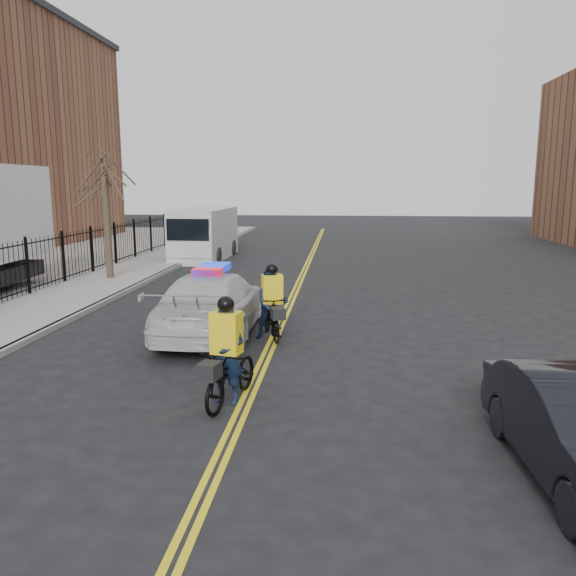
% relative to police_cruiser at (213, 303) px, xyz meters
% --- Properties ---
extents(ground, '(120.00, 120.00, 0.00)m').
position_rel_police_cruiser_xyz_m(ground, '(1.64, -2.48, -0.82)').
color(ground, black).
rests_on(ground, ground).
extents(center_line_left, '(0.10, 60.00, 0.01)m').
position_rel_police_cruiser_xyz_m(center_line_left, '(1.56, 5.52, -0.81)').
color(center_line_left, yellow).
rests_on(center_line_left, ground).
extents(center_line_right, '(0.10, 60.00, 0.01)m').
position_rel_police_cruiser_xyz_m(center_line_right, '(1.72, 5.52, -0.81)').
color(center_line_right, yellow).
rests_on(center_line_right, ground).
extents(sidewalk, '(3.00, 60.00, 0.15)m').
position_rel_police_cruiser_xyz_m(sidewalk, '(-5.86, 5.52, -0.74)').
color(sidewalk, gray).
rests_on(sidewalk, ground).
extents(curb, '(0.20, 60.00, 0.15)m').
position_rel_police_cruiser_xyz_m(curb, '(-4.36, 5.52, -0.74)').
color(curb, gray).
rests_on(curb, ground).
extents(iron_fence, '(0.12, 28.00, 2.00)m').
position_rel_police_cruiser_xyz_m(iron_fence, '(-7.36, 5.52, 0.18)').
color(iron_fence, black).
rests_on(iron_fence, ground).
extents(street_tree, '(3.20, 3.20, 4.80)m').
position_rel_police_cruiser_xyz_m(street_tree, '(-5.96, 7.52, 2.72)').
color(street_tree, '#3C2F23').
rests_on(street_tree, sidewalk).
extents(police_cruiser, '(2.28, 5.58, 1.78)m').
position_rel_police_cruiser_xyz_m(police_cruiser, '(0.00, 0.00, 0.00)').
color(police_cruiser, silver).
rests_on(police_cruiser, ground).
extents(cargo_van, '(2.49, 6.24, 2.59)m').
position_rel_police_cruiser_xyz_m(cargo_van, '(-3.86, 14.69, 0.45)').
color(cargo_van, silver).
rests_on(cargo_van, ground).
extents(cyclist_near, '(1.12, 2.07, 1.93)m').
position_rel_police_cruiser_xyz_m(cyclist_near, '(1.32, -4.62, -0.14)').
color(cyclist_near, black).
rests_on(cyclist_near, ground).
extents(cyclist_far, '(1.11, 1.95, 1.91)m').
position_rel_police_cruiser_xyz_m(cyclist_far, '(1.59, -0.33, -0.06)').
color(cyclist_far, black).
rests_on(cyclist_far, ground).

